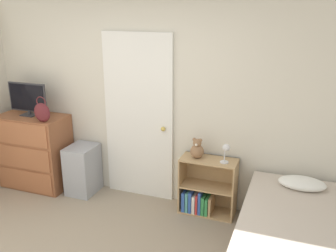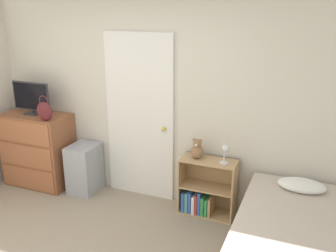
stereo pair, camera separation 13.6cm
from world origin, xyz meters
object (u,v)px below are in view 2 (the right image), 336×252
(bookshelf, at_px, (204,193))
(tv, at_px, (31,97))
(handbag, at_px, (44,111))
(desk_lamp, at_px, (226,151))
(dresser, at_px, (38,149))
(teddy_bear, at_px, (197,150))
(storage_bin, at_px, (85,168))

(bookshelf, bearing_deg, tv, -177.96)
(handbag, height_order, desk_lamp, handbag)
(dresser, distance_m, teddy_bear, 2.24)
(dresser, xyz_separation_m, bookshelf, (2.32, 0.10, -0.24))
(handbag, bearing_deg, tv, 152.97)
(teddy_bear, bearing_deg, dresser, -177.41)
(tv, xyz_separation_m, storage_bin, (0.74, 0.02, -0.89))
(bookshelf, distance_m, teddy_bear, 0.54)
(teddy_bear, bearing_deg, handbag, -172.13)
(tv, distance_m, storage_bin, 1.16)
(handbag, relative_size, storage_bin, 0.51)
(dresser, bearing_deg, teddy_bear, 2.59)
(bookshelf, height_order, desk_lamp, desk_lamp)
(tv, distance_m, bookshelf, 2.54)
(handbag, relative_size, desk_lamp, 1.41)
(handbag, height_order, teddy_bear, handbag)
(tv, distance_m, teddy_bear, 2.30)
(dresser, relative_size, tv, 1.77)
(dresser, height_order, bookshelf, dresser)
(dresser, xyz_separation_m, storage_bin, (0.70, 0.04, -0.18))
(bookshelf, distance_m, desk_lamp, 0.63)
(handbag, height_order, storage_bin, handbag)
(dresser, distance_m, storage_bin, 0.72)
(bookshelf, bearing_deg, desk_lamp, -9.60)
(handbag, xyz_separation_m, bookshelf, (2.00, 0.26, -0.86))
(dresser, height_order, storage_bin, dresser)
(handbag, distance_m, storage_bin, 0.91)
(storage_bin, bearing_deg, teddy_bear, 2.20)
(dresser, relative_size, desk_lamp, 4.30)
(handbag, relative_size, bookshelf, 0.47)
(tv, relative_size, bookshelf, 0.82)
(desk_lamp, bearing_deg, handbag, -174.32)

